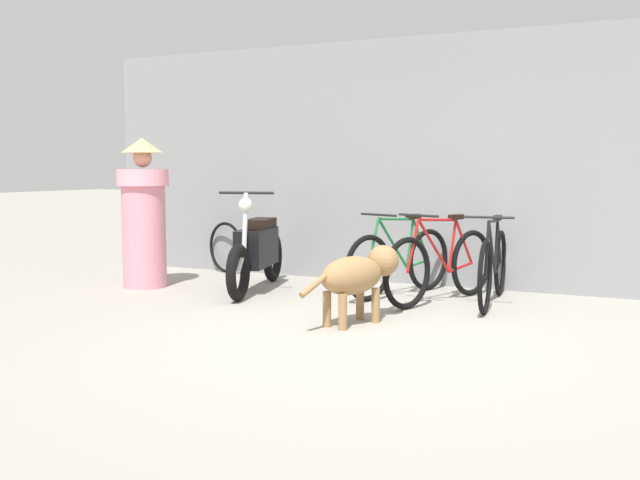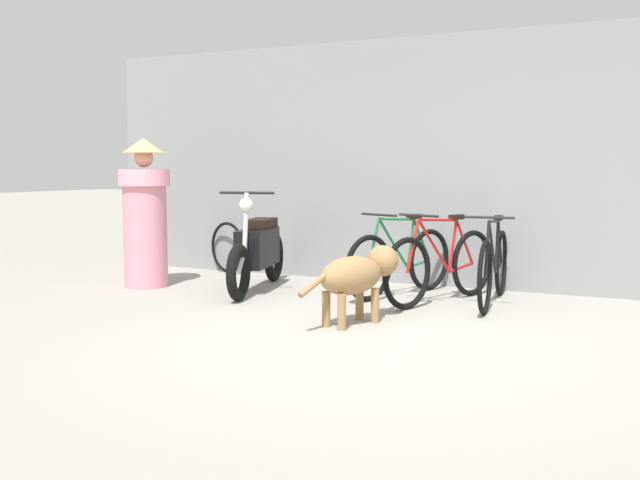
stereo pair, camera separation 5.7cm
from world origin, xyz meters
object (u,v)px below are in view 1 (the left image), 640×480
bicycle_1 (441,266)px  person_in_robes (144,213)px  motorcycle (257,251)px  stray_dog (359,274)px  bicycle_2 (493,267)px  spare_tire_left (226,247)px  bicycle_0 (400,262)px

bicycle_1 → person_in_robes: size_ratio=1.01×
motorcycle → stray_dog: 1.98m
person_in_robes → bicycle_2: bearing=-167.1°
bicycle_2 → person_in_robes: bearing=-85.6°
spare_tire_left → bicycle_2: bearing=-11.3°
bicycle_2 → motorcycle: bearing=-88.0°
bicycle_1 → motorcycle: (-2.00, -0.19, 0.07)m
motorcycle → bicycle_1: bearing=80.9°
motorcycle → spare_tire_left: bearing=-148.4°
bicycle_0 → bicycle_2: bearing=106.6°
bicycle_0 → spare_tire_left: bicycle_0 is taller
stray_dog → bicycle_2: bearing=-11.8°
bicycle_2 → spare_tire_left: bearing=-106.4°
bicycle_1 → spare_tire_left: bearing=-85.9°
motorcycle → bicycle_2: bearing=82.8°
bicycle_0 → stray_dog: bearing=25.8°
bicycle_0 → stray_dog: bicycle_0 is taller
stray_dog → person_in_robes: 3.04m
bicycle_2 → spare_tire_left: (-3.54, 0.70, -0.04)m
bicycle_2 → bicycle_1: bearing=-80.6°
bicycle_1 → stray_dog: 1.32m
bicycle_2 → stray_dog: (-0.83, -1.40, 0.06)m
bicycle_0 → motorcycle: (-1.50, -0.37, 0.08)m
bicycle_1 → motorcycle: bearing=-65.4°
bicycle_2 → person_in_robes: 3.83m
bicycle_0 → motorcycle: size_ratio=0.83×
motorcycle → person_in_robes: size_ratio=1.13×
spare_tire_left → person_in_robes: bearing=-98.9°
bicycle_0 → bicycle_2: (0.98, -0.06, 0.01)m
bicycle_1 → spare_tire_left: (-3.05, 0.83, -0.04)m
bicycle_1 → bicycle_2: size_ratio=0.94×
bicycle_0 → spare_tire_left: (-2.55, 0.65, -0.03)m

